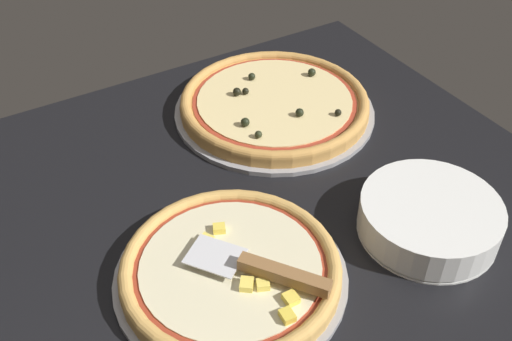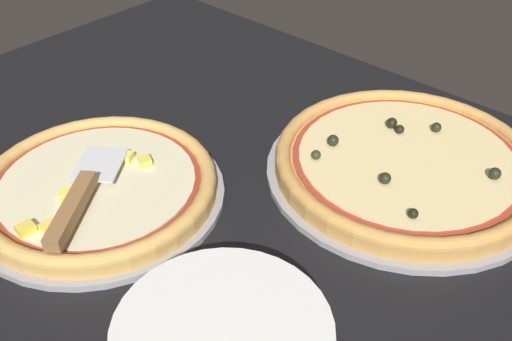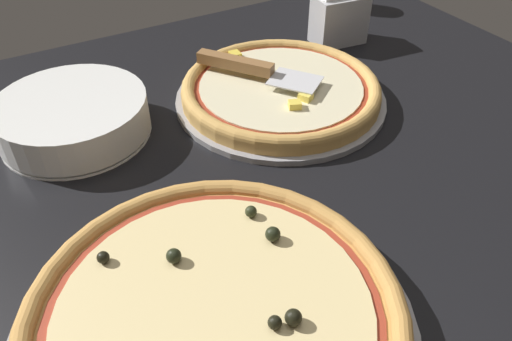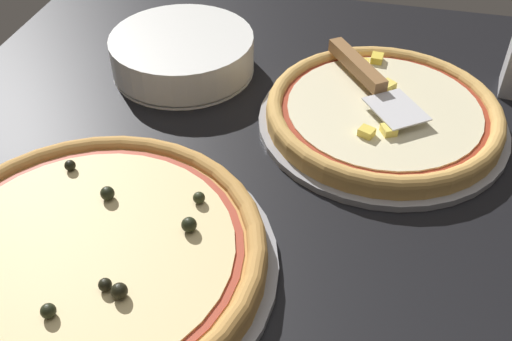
{
  "view_description": "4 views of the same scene",
  "coord_description": "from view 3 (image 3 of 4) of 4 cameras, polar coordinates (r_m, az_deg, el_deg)",
  "views": [
    {
      "loc": [
        -34.43,
        -65.54,
        74.13
      ],
      "look_at": [
        8.51,
        6.52,
        3.0
      ],
      "focal_mm": 42.0,
      "sensor_mm": 36.0,
      "label": 1
    },
    {
      "loc": [
        56.55,
        -46.15,
        56.87
      ],
      "look_at": [
        8.51,
        6.52,
        3.0
      ],
      "focal_mm": 42.0,
      "sensor_mm": 36.0,
      "label": 2
    },
    {
      "loc": [
        34.87,
        52.39,
        47.18
      ],
      "look_at": [
        8.51,
        6.52,
        3.0
      ],
      "focal_mm": 35.0,
      "sensor_mm": 36.0,
      "label": 3
    },
    {
      "loc": [
        -4.91,
        63.09,
        54.17
      ],
      "look_at": [
        8.51,
        6.52,
        3.0
      ],
      "focal_mm": 42.0,
      "sensor_mm": 36.0,
      "label": 4
    }
  ],
  "objects": [
    {
      "name": "plate_stack",
      "position": [
        0.84,
        -20.16,
        5.73
      ],
      "size": [
        23.66,
        23.66,
        6.3
      ],
      "color": "white",
      "rests_on": "ground_plane"
    },
    {
      "name": "pizza_back",
      "position": [
        0.54,
        -4.78,
        -16.04
      ],
      "size": [
        40.32,
        40.32,
        4.33
      ],
      "color": "#C68E47",
      "rests_on": "pizza_pan_back"
    },
    {
      "name": "ground_plane",
      "position": [
        0.8,
        2.97,
        1.91
      ],
      "size": [
        123.72,
        104.62,
        3.6
      ],
      "primitive_type": "cube",
      "color": "black"
    },
    {
      "name": "serving_spatula",
      "position": [
        0.89,
        -1.26,
        11.85
      ],
      "size": [
        16.86,
        20.82,
        2.0
      ],
      "color": "silver",
      "rests_on": "pizza_front"
    },
    {
      "name": "napkin_holder",
      "position": [
        1.09,
        9.48,
        16.81
      ],
      "size": [
        11.4,
        7.67,
        11.05
      ],
      "color": "#B2B2B7",
      "rests_on": "ground_plane"
    },
    {
      "name": "pizza_pan_front",
      "position": [
        0.89,
        2.81,
        8.21
      ],
      "size": [
        36.83,
        36.83,
        1.0
      ],
      "primitive_type": "cylinder",
      "color": "#939399",
      "rests_on": "ground_plane"
    },
    {
      "name": "pizza_pan_back",
      "position": [
        0.56,
        -4.66,
        -17.3
      ],
      "size": [
        42.89,
        42.89,
        1.0
      ],
      "primitive_type": "cylinder",
      "color": "#939399",
      "rests_on": "ground_plane"
    },
    {
      "name": "pizza_front",
      "position": [
        0.88,
        2.84,
        9.34
      ],
      "size": [
        34.62,
        34.62,
        3.42
      ],
      "color": "tan",
      "rests_on": "pizza_pan_front"
    }
  ]
}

